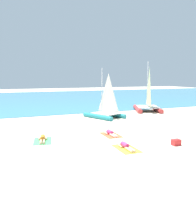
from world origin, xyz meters
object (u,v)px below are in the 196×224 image
at_px(sunbather_left, 43,139).
at_px(towel_middle, 126,149).
at_px(towel_right, 111,135).
at_px(towel_left, 43,141).
at_px(sunbather_right, 111,133).
at_px(sunbather_middle, 126,146).
at_px(sailboat_red, 148,104).
at_px(cooler_box, 176,142).
at_px(sailboat_teal, 105,110).

xyz_separation_m(sunbather_left, towel_middle, (4.11, -3.53, -0.13)).
relative_size(sunbather_left, towel_right, 0.82).
height_order(towel_left, towel_middle, same).
bearing_deg(sunbather_right, towel_left, 178.86).
height_order(towel_middle, sunbather_right, sunbather_right).
distance_m(towel_middle, sunbather_middle, 0.14).
bearing_deg(sailboat_red, cooler_box, -93.42).
xyz_separation_m(towel_middle, sunbather_middle, (0.00, 0.07, 0.13)).
bearing_deg(towel_right, cooler_box, -56.13).
height_order(sailboat_red, sunbather_left, sailboat_red).
relative_size(sailboat_teal, sunbather_right, 3.12).
xyz_separation_m(sailboat_teal, towel_right, (-2.55, -6.60, -0.72)).
distance_m(sailboat_red, cooler_box, 14.09).
distance_m(sailboat_teal, cooler_box, 10.33).
bearing_deg(sunbather_middle, towel_right, 82.46).
bearing_deg(sunbather_right, sunbather_left, 178.06).
bearing_deg(cooler_box, sailboat_red, 62.34).
bearing_deg(sunbather_right, cooler_box, -54.97).
xyz_separation_m(towel_left, towel_right, (4.68, -0.29, 0.00)).
height_order(sailboat_red, towel_left, sailboat_red).
height_order(sailboat_teal, sunbather_right, sailboat_teal).
relative_size(towel_left, towel_right, 1.00).
bearing_deg(sunbather_right, towel_right, -90.00).
bearing_deg(sunbather_right, sailboat_red, 45.51).
xyz_separation_m(towel_left, cooler_box, (7.18, -4.01, 0.17)).
bearing_deg(sunbather_right, sailboat_teal, 70.37).
bearing_deg(cooler_box, sunbather_left, 150.36).
bearing_deg(sailboat_teal, sailboat_red, -3.64).
relative_size(sailboat_red, sunbather_left, 3.72).
xyz_separation_m(towel_left, sunbather_middle, (4.13, -3.40, 0.13)).
relative_size(towel_middle, sunbather_right, 1.22).
relative_size(towel_middle, towel_right, 1.00).
xyz_separation_m(towel_middle, cooler_box, (3.06, -0.55, 0.17)).
distance_m(towel_left, cooler_box, 8.23).
xyz_separation_m(towel_middle, sunbather_right, (0.56, 3.24, 0.13)).
bearing_deg(sunbather_middle, towel_middle, -90.00).
height_order(sailboat_red, cooler_box, sailboat_red).
relative_size(towel_right, cooler_box, 3.80).
height_order(towel_middle, cooler_box, cooler_box).
xyz_separation_m(towel_left, towel_middle, (4.12, -3.47, 0.00)).
xyz_separation_m(sailboat_red, towel_middle, (-9.59, -11.92, -0.86)).
bearing_deg(cooler_box, sunbather_right, 123.38).
height_order(sunbather_left, towel_right, sunbather_left).
xyz_separation_m(sunbather_middle, towel_right, (0.56, 3.11, -0.13)).
distance_m(towel_right, cooler_box, 4.48).
bearing_deg(sunbather_left, towel_middle, -29.09).
height_order(sailboat_teal, cooler_box, sailboat_teal).
xyz_separation_m(towel_left, sunbather_left, (0.01, 0.07, 0.13)).
relative_size(sailboat_teal, towel_left, 2.57).
height_order(sunbather_left, towel_middle, sunbather_left).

